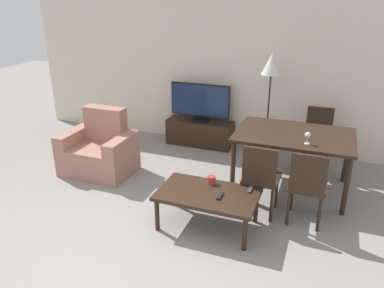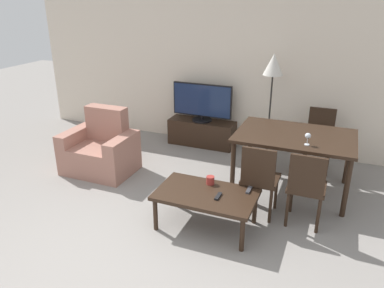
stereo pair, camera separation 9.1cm
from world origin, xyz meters
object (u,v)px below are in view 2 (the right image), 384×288
(dining_chair_near, at_px, (259,177))
(remote_primary, at_px, (249,190))
(dining_chair_near_right, at_px, (306,185))
(coffee_table, at_px, (206,196))
(remote_secondary, at_px, (218,196))
(tv_stand, at_px, (202,133))
(dining_chair_far, at_px, (319,136))
(wine_glass_left, at_px, (308,137))
(armchair, at_px, (101,150))
(dining_table, at_px, (295,140))
(floor_lamp, at_px, (273,71))
(tv, at_px, (202,102))
(cup_white_near, at_px, (210,180))

(dining_chair_near, relative_size, remote_primary, 5.87)
(dining_chair_near, height_order, dining_chair_near_right, same)
(coffee_table, bearing_deg, dining_chair_near, 41.20)
(dining_chair_near, relative_size, remote_secondary, 5.87)
(tv_stand, distance_m, dining_chair_far, 1.91)
(wine_glass_left, bearing_deg, dining_chair_near_right, -80.79)
(remote_secondary, bearing_deg, armchair, 158.77)
(coffee_table, relative_size, remote_secondary, 7.13)
(dining_table, height_order, floor_lamp, floor_lamp)
(armchair, xyz_separation_m, wine_glass_left, (2.78, 0.17, 0.55))
(armchair, bearing_deg, dining_table, 10.21)
(remote_primary, xyz_separation_m, wine_glass_left, (0.49, 0.70, 0.44))
(armchair, height_order, tv_stand, armchair)
(armchair, bearing_deg, tv_stand, 56.20)
(coffee_table, bearing_deg, dining_table, 59.16)
(tv_stand, bearing_deg, coffee_table, -68.07)
(tv, distance_m, dining_chair_near_right, 2.61)
(cup_white_near, bearing_deg, dining_table, 53.26)
(floor_lamp, distance_m, wine_glass_left, 1.37)
(floor_lamp, bearing_deg, dining_chair_far, 0.49)
(remote_primary, distance_m, cup_white_near, 0.44)
(tv, bearing_deg, floor_lamp, -10.01)
(tv_stand, bearing_deg, tv, -90.00)
(dining_chair_near_right, distance_m, remote_primary, 0.61)
(remote_secondary, bearing_deg, dining_chair_near_right, 28.48)
(armchair, distance_m, tv_stand, 1.77)
(dining_chair_far, relative_size, remote_primary, 5.87)
(armchair, height_order, cup_white_near, armchair)
(armchair, height_order, dining_chair_near, armchair)
(wine_glass_left, bearing_deg, floor_lamp, 120.72)
(dining_table, bearing_deg, remote_secondary, -114.83)
(coffee_table, bearing_deg, remote_primary, 27.72)
(coffee_table, bearing_deg, tv, 111.95)
(dining_chair_near_right, relative_size, remote_primary, 5.87)
(coffee_table, relative_size, dining_chair_near, 1.21)
(tv, relative_size, dining_chair_near_right, 1.13)
(armchair, distance_m, dining_chair_near, 2.38)
(tv, relative_size, remote_secondary, 6.66)
(remote_secondary, bearing_deg, tv, 114.78)
(dining_table, bearing_deg, floor_lamp, 121.11)
(remote_primary, bearing_deg, dining_chair_near, 72.26)
(coffee_table, bearing_deg, floor_lamp, 83.02)
(dining_table, bearing_deg, dining_chair_near, -107.47)
(coffee_table, bearing_deg, dining_chair_far, 64.13)
(dining_chair_near, bearing_deg, dining_chair_near_right, 0.00)
(dining_table, xyz_separation_m, dining_chair_far, (0.25, 0.80, -0.18))
(dining_table, relative_size, floor_lamp, 0.89)
(tv, bearing_deg, remote_primary, -56.89)
(dining_chair_far, distance_m, remote_secondary, 2.22)
(dining_chair_near, relative_size, dining_chair_near_right, 1.00)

